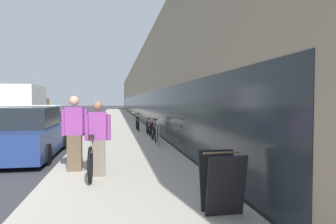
{
  "coord_description": "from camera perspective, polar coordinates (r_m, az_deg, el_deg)",
  "views": [
    {
      "loc": [
        4.85,
        -5.35,
        1.79
      ],
      "look_at": [
        8.0,
        12.37,
        1.12
      ],
      "focal_mm": 32.0,
      "sensor_mm": 36.0,
      "label": 1
    }
  ],
  "objects": [
    {
      "name": "cruiser_bike_middle",
      "position": [
        14.31,
        -3.76,
        -3.0
      ],
      "size": [
        0.52,
        1.64,
        0.84
      ],
      "color": "black",
      "rests_on": "sidewalk_slab"
    },
    {
      "name": "tandem_bicycle",
      "position": [
        7.08,
        -14.0,
        -8.03
      ],
      "size": [
        0.52,
        2.58,
        0.93
      ],
      "color": "black",
      "rests_on": "sidewalk_slab"
    },
    {
      "name": "storefront_facade",
      "position": [
        35.09,
        1.55,
        4.01
      ],
      "size": [
        10.01,
        70.0,
        5.91
      ],
      "color": "gray",
      "rests_on": "ground"
    },
    {
      "name": "sandwich_board_sign",
      "position": [
        4.53,
        10.2,
        -13.03
      ],
      "size": [
        0.56,
        0.56,
        0.9
      ],
      "color": "black",
      "rests_on": "sidewalk_slab"
    },
    {
      "name": "cruiser_bike_nearest",
      "position": [
        12.11,
        -2.65,
        -3.75
      ],
      "size": [
        0.52,
        1.89,
        0.94
      ],
      "color": "black",
      "rests_on": "sidewalk_slab"
    },
    {
      "name": "sidewalk_slab",
      "position": [
        26.41,
        -9.47,
        -1.62
      ],
      "size": [
        3.52,
        70.0,
        0.16
      ],
      "color": "#BCB5A5",
      "rests_on": "ground"
    },
    {
      "name": "vintage_roadster_curbside",
      "position": [
        15.82,
        -19.6,
        -2.25
      ],
      "size": [
        1.91,
        4.04,
        1.34
      ],
      "color": "#4C5156",
      "rests_on": "ground"
    },
    {
      "name": "parked_sedan_curbside",
      "position": [
        10.55,
        -25.2,
        -3.91
      ],
      "size": [
        1.95,
        4.63,
        1.66
      ],
      "color": "navy",
      "rests_on": "ground"
    },
    {
      "name": "person_rider",
      "position": [
        6.69,
        -13.22,
        -4.88
      ],
      "size": [
        0.56,
        0.22,
        1.64
      ],
      "color": "#756B5B",
      "rests_on": "sidewalk_slab"
    },
    {
      "name": "cruiser_bike_farthest",
      "position": [
        16.64,
        -5.85,
        -2.1
      ],
      "size": [
        0.52,
        1.88,
        0.98
      ],
      "color": "black",
      "rests_on": "sidewalk_slab"
    },
    {
      "name": "moving_truck",
      "position": [
        26.77,
        -25.25,
        1.33
      ],
      "size": [
        2.28,
        6.27,
        3.02
      ],
      "color": "orange",
      "rests_on": "ground"
    },
    {
      "name": "bike_rack_hoop",
      "position": [
        10.69,
        -1.93,
        -3.89
      ],
      "size": [
        0.05,
        0.6,
        0.84
      ],
      "color": "gray",
      "rests_on": "sidewalk_slab"
    },
    {
      "name": "person_bystander",
      "position": [
        7.32,
        -17.38,
        -3.88
      ],
      "size": [
        0.6,
        0.23,
        1.75
      ],
      "color": "brown",
      "rests_on": "sidewalk_slab"
    }
  ]
}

